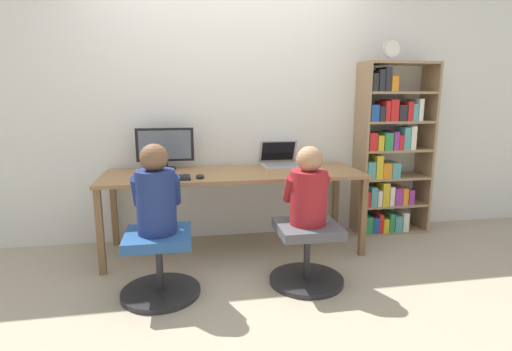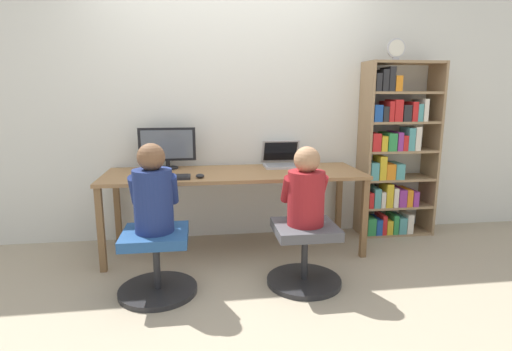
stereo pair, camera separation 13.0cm
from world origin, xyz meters
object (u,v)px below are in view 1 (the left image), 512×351
keyboard (164,178)px  bookshelf (389,155)px  office_chair_right (307,252)px  person_at_laptop (309,190)px  desktop_monitor (165,148)px  office_chair_left (159,263)px  desk_clock (392,49)px  laptop (281,161)px  person_at_monitor (156,194)px

keyboard → bookshelf: (2.15, 0.43, 0.07)m
office_chair_right → person_at_laptop: (0.00, 0.00, 0.47)m
desktop_monitor → keyboard: desktop_monitor is taller
office_chair_left → office_chair_right: (1.06, 0.00, 0.00)m
bookshelf → desk_clock: desk_clock is taller
office_chair_left → desk_clock: bearing=22.6°
keyboard → person_at_laptop: bearing=-26.6°
person_at_laptop → desk_clock: bearing=39.9°
keyboard → desk_clock: desk_clock is taller
laptop → person_at_monitor: (-1.08, -0.95, -0.04)m
office_chair_left → desk_clock: (2.10, 0.87, 1.54)m
keyboard → desktop_monitor: bearing=90.4°
office_chair_right → person_at_monitor: size_ratio=0.91×
office_chair_right → desk_clock: size_ratio=2.87×
office_chair_left → bookshelf: 2.44m
keyboard → bookshelf: size_ratio=0.25×
office_chair_right → person_at_laptop: person_at_laptop is taller
laptop → office_chair_left: 1.54m
desktop_monitor → office_chair_left: size_ratio=0.92×
office_chair_left → desk_clock: desk_clock is taller
laptop → person_at_laptop: (-0.03, -0.95, -0.06)m
laptop → desk_clock: size_ratio=1.88×
person_at_monitor → desk_clock: 2.50m
person_at_monitor → laptop: bearing=41.4°
keyboard → person_at_laptop: size_ratio=0.73×
desktop_monitor → person_at_monitor: desktop_monitor is taller
keyboard → desk_clock: 2.35m
person_at_laptop → office_chair_left: bearing=-179.7°
laptop → keyboard: size_ratio=0.87×
person_at_laptop → desk_clock: 1.73m
desktop_monitor → desk_clock: (2.07, -0.09, 0.87)m
keyboard → person_at_laptop: person_at_laptop is taller
desktop_monitor → laptop: size_ratio=1.40×
laptop → office_chair_right: bearing=-91.5°
office_chair_right → bookshelf: bookshelf is taller
office_chair_left → desk_clock: size_ratio=2.87×
laptop → desk_clock: 1.44m
office_chair_left → person_at_monitor: 0.49m
office_chair_right → keyboard: bearing=153.3°
person_at_laptop → bookshelf: size_ratio=0.34×
keyboard → person_at_monitor: 0.52m
office_chair_right → bookshelf: (1.12, 0.94, 0.56)m
office_chair_left → bookshelf: (2.17, 0.95, 0.56)m
desktop_monitor → office_chair_left: 1.18m
keyboard → desk_clock: size_ratio=2.16×
laptop → person_at_monitor: bearing=-138.6°
keyboard → bookshelf: 2.19m
desktop_monitor → person_at_monitor: bearing=-91.6°
desktop_monitor → bookshelf: size_ratio=0.30×
desktop_monitor → keyboard: bearing=-89.6°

